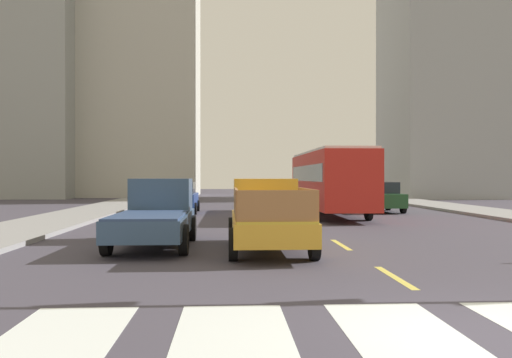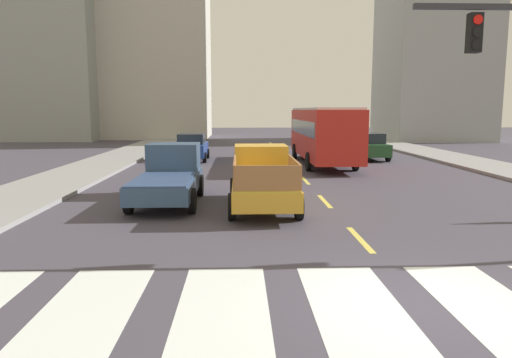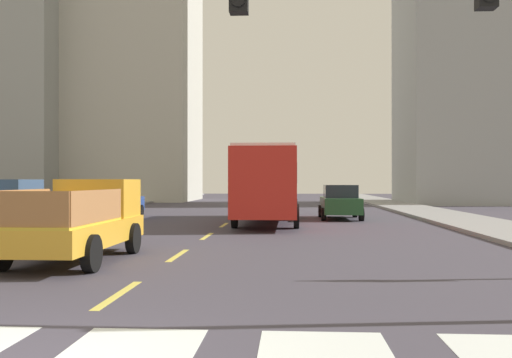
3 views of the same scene
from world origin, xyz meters
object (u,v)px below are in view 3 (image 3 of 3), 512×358
(pickup_stakebed, at_px, (81,221))
(sedan_far, at_px, (340,202))
(sedan_near_left, at_px, (116,202))
(city_bus, at_px, (268,180))

(pickup_stakebed, distance_m, sedan_far, 16.83)
(sedan_near_left, bearing_deg, sedan_far, 3.93)
(sedan_far, bearing_deg, sedan_near_left, -177.15)
(sedan_far, bearing_deg, pickup_stakebed, -115.27)
(sedan_near_left, bearing_deg, city_bus, -15.36)
(city_bus, xyz_separation_m, sedan_far, (3.50, 2.82, -1.09))
(pickup_stakebed, bearing_deg, sedan_far, 60.94)
(city_bus, distance_m, sedan_far, 4.63)
(sedan_far, bearing_deg, city_bus, -139.47)
(pickup_stakebed, height_order, sedan_near_left, pickup_stakebed)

